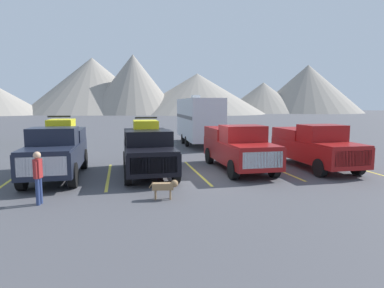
% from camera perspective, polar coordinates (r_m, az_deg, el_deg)
% --- Properties ---
extents(ground_plane, '(240.00, 240.00, 0.00)m').
position_cam_1_polar(ground_plane, '(14.64, 1.50, -5.52)').
color(ground_plane, '#47474C').
extents(pickup_truck_a, '(2.08, 5.56, 2.62)m').
position_cam_1_polar(pickup_truck_a, '(15.41, -22.15, -0.80)').
color(pickup_truck_a, black).
rests_on(pickup_truck_a, ground).
extents(pickup_truck_b, '(2.18, 5.31, 2.54)m').
position_cam_1_polar(pickup_truck_b, '(15.14, -7.60, -0.78)').
color(pickup_truck_b, black).
rests_on(pickup_truck_b, ground).
extents(pickup_truck_c, '(2.13, 5.62, 2.17)m').
position_cam_1_polar(pickup_truck_c, '(16.13, 7.83, -0.38)').
color(pickup_truck_c, maroon).
rests_on(pickup_truck_c, ground).
extents(pickup_truck_d, '(2.14, 5.52, 2.17)m').
position_cam_1_polar(pickup_truck_d, '(17.46, 20.22, -0.27)').
color(pickup_truck_d, maroon).
rests_on(pickup_truck_d, ground).
extents(lot_stripe_a, '(0.12, 5.50, 0.01)m').
position_cam_1_polar(lot_stripe_a, '(15.74, -28.77, -5.49)').
color(lot_stripe_a, gold).
rests_on(lot_stripe_a, ground).
extents(lot_stripe_b, '(0.12, 5.50, 0.01)m').
position_cam_1_polar(lot_stripe_b, '(15.07, -14.14, -5.35)').
color(lot_stripe_b, gold).
rests_on(lot_stripe_b, ground).
extents(lot_stripe_c, '(0.12, 5.50, 0.01)m').
position_cam_1_polar(lot_stripe_c, '(15.43, 0.78, -4.85)').
color(lot_stripe_c, gold).
rests_on(lot_stripe_c, ground).
extents(lot_stripe_d, '(0.12, 5.50, 0.01)m').
position_cam_1_polar(lot_stripe_d, '(16.74, 14.15, -4.13)').
color(lot_stripe_d, gold).
rests_on(lot_stripe_d, ground).
extents(lot_stripe_e, '(0.12, 5.50, 0.01)m').
position_cam_1_polar(lot_stripe_e, '(18.82, 25.06, -3.37)').
color(lot_stripe_e, gold).
rests_on(lot_stripe_e, ground).
extents(camper_trailer_a, '(2.58, 8.95, 3.83)m').
position_cam_1_polar(camper_trailer_a, '(25.48, 1.12, 4.39)').
color(camper_trailer_a, silver).
rests_on(camper_trailer_a, ground).
extents(person_a, '(0.25, 0.37, 1.68)m').
position_cam_1_polar(person_a, '(11.47, -24.94, -4.72)').
color(person_a, navy).
rests_on(person_a, ground).
extents(dog, '(0.97, 0.36, 0.65)m').
position_cam_1_polar(dog, '(11.12, -4.55, -7.25)').
color(dog, olive).
rests_on(dog, ground).
extents(mountain_ridge, '(161.04, 51.89, 17.71)m').
position_cam_1_polar(mountain_ridge, '(108.05, -7.56, 9.29)').
color(mountain_ridge, gray).
rests_on(mountain_ridge, ground).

